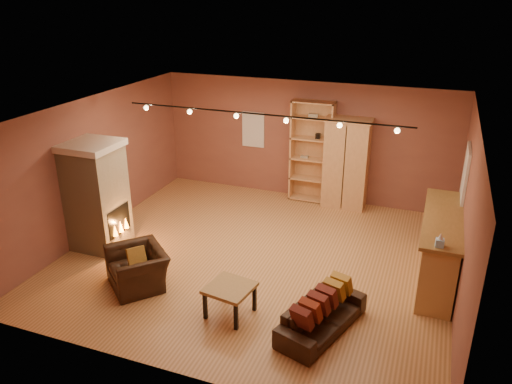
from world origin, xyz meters
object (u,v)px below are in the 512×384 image
at_px(fireplace, 97,196).
at_px(loveseat, 322,310).
at_px(armchair, 137,262).
at_px(coffee_table, 230,290).
at_px(armoire, 346,163).
at_px(bookcase, 312,151).
at_px(bar_counter, 440,248).

bearing_deg(fireplace, loveseat, -12.93).
relative_size(armchair, coffee_table, 1.57).
relative_size(fireplace, armoire, 1.01).
bearing_deg(fireplace, armoire, 41.21).
xyz_separation_m(armoire, coffee_table, (-0.82, -4.79, -0.62)).
bearing_deg(armchair, bookcase, 110.43).
bearing_deg(loveseat, coffee_table, 113.01).
bearing_deg(bookcase, bar_counter, -42.43).
bearing_deg(loveseat, bookcase, 34.82).
xyz_separation_m(bookcase, armchair, (-1.78, -4.72, -0.77)).
relative_size(fireplace, loveseat, 1.25).
bearing_deg(coffee_table, bookcase, 90.17).
height_order(bar_counter, armchair, bar_counter).
distance_m(loveseat, coffee_table, 1.44).
xyz_separation_m(bar_counter, armchair, (-4.76, -1.99, -0.17)).
height_order(loveseat, armchair, armchair).
bearing_deg(armchair, loveseat, 39.61).
xyz_separation_m(armoire, armchair, (-2.62, -4.58, -0.61)).
bearing_deg(bookcase, fireplace, -131.21).
xyz_separation_m(bar_counter, coffee_table, (-2.97, -2.20, -0.18)).
relative_size(bookcase, armoire, 1.14).
bearing_deg(bar_counter, coffee_table, -143.40).
height_order(loveseat, coffee_table, loveseat).
distance_m(bar_counter, armchair, 5.17).
bearing_deg(armoire, loveseat, -82.54).
height_order(fireplace, bookcase, bookcase).
bearing_deg(coffee_table, armchair, 173.36).
distance_m(armoire, armchair, 5.31).
xyz_separation_m(armoire, loveseat, (0.61, -4.66, -0.71)).
bearing_deg(loveseat, bar_counter, -18.37).
xyz_separation_m(bookcase, armoire, (0.83, -0.14, -0.16)).
relative_size(loveseat, armchair, 1.42).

